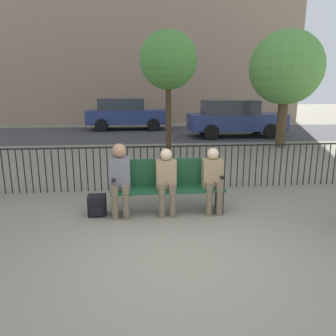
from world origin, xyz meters
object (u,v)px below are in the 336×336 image
Objects in this scene: tree_1 at (286,68)px; seated_person_1 at (166,178)px; backpack at (97,206)px; tree_0 at (168,61)px; seated_person_2 at (213,177)px; seated_person_0 at (120,175)px; park_bench at (168,184)px; parked_car_0 at (234,118)px; parked_car_1 at (126,113)px.

seated_person_1 is at bearing -127.81° from tree_1.
backpack is (-1.18, 0.04, -0.46)m from seated_person_1.
tree_0 is at bearing 71.70° from backpack.
backpack is at bearing -134.17° from tree_1.
seated_person_1 reaches higher than seated_person_2.
seated_person_2 is at bearing -0.22° from seated_person_0.
seated_person_0 reaches higher than backpack.
parked_car_0 is (3.85, 8.86, 0.34)m from park_bench.
seated_person_0 is 10.12m from parked_car_0.
seated_person_1 is at bearing -96.12° from tree_0.
parked_car_0 is (3.88, 8.99, 0.20)m from seated_person_1.
parked_car_1 is (-1.55, 6.74, -2.11)m from tree_0.
seated_person_1 is 1.00× the size of seated_person_2.
seated_person_0 is 0.32× the size of tree_0.
park_bench is 0.85m from seated_person_0.
parked_car_0 is at bearing 109.10° from tree_1.
park_bench is 1.57× the size of seated_person_0.
seated_person_0 is 0.29× the size of parked_car_0.
seated_person_2 is 9.51m from parked_car_0.
seated_person_0 reaches higher than seated_person_1.
seated_person_0 is at bearing -132.03° from tree_1.
seated_person_1 is 1.27m from backpack.
seated_person_1 is at bearing -85.39° from parked_car_1.
seated_person_2 is 3.20× the size of backpack.
parked_car_1 is at bearing 94.83° from park_bench.
tree_0 is at bearing 92.44° from seated_person_2.
seated_person_0 is at bearing -89.06° from parked_car_1.
tree_1 reaches higher than tree_0.
seated_person_2 is 0.27× the size of parked_car_0.
backpack is 0.08× the size of parked_car_1.
backpack is (-1.99, 0.04, -0.46)m from seated_person_2.
tree_1 reaches higher than parked_car_0.
tree_1 is (4.84, 6.23, 2.17)m from seated_person_1.
seated_person_2 is 0.27× the size of parked_car_1.
parked_car_0 is (-0.95, 2.76, -1.96)m from tree_1.
tree_1 reaches higher than park_bench.
seated_person_0 is 0.30× the size of tree_1.
tree_0 is at bearing -77.05° from parked_car_1.
tree_0 reaches higher than seated_person_0.
parked_car_1 is (-4.86, 3.11, 0.00)m from parked_car_0.
parked_car_1 is at bearing 90.94° from seated_person_0.
backpack is at bearing -119.50° from parked_car_0.
seated_person_0 is 1.58m from seated_person_2.
seated_person_0 is at bearing -104.19° from tree_0.
parked_car_0 is at bearing -32.60° from parked_car_1.
seated_person_0 is 3.49× the size of backpack.
parked_car_1 is at bearing 98.37° from seated_person_2.
parked_car_1 is (-5.81, 5.86, -1.96)m from tree_1.
parked_car_0 is (3.08, 8.99, 0.21)m from seated_person_2.
tree_0 is at bearing 84.09° from park_bench.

